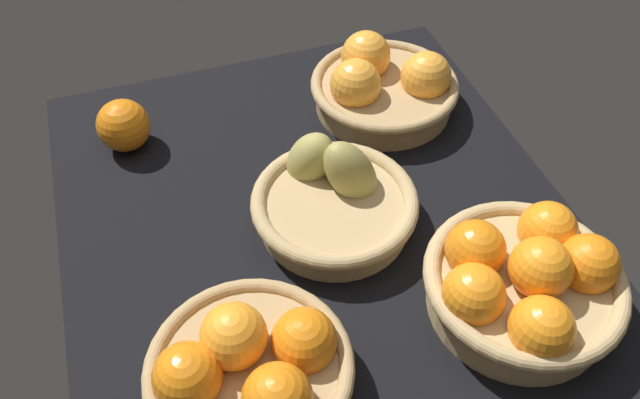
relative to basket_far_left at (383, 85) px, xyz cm
name	(u,v)px	position (x,y,z in cm)	size (l,w,h in cm)	color
market_tray	(321,232)	(22.23, -18.62, -5.68)	(84.00, 72.00, 3.00)	black
basket_far_left	(383,85)	(0.00, 0.00, 0.00)	(24.71, 24.71, 11.07)	tan
basket_near_right	(251,371)	(43.49, -34.08, 0.43)	(23.71, 23.71, 11.78)	tan
basket_far_right	(524,282)	(42.97, 0.86, 0.95)	(25.05, 25.05, 12.47)	tan
basket_center_pears	(334,198)	(21.06, -16.28, -0.50)	(24.38, 23.55, 12.98)	tan
loose_orange_front_gap	(124,125)	(-3.66, -42.46, -0.02)	(8.33, 8.33, 8.33)	orange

